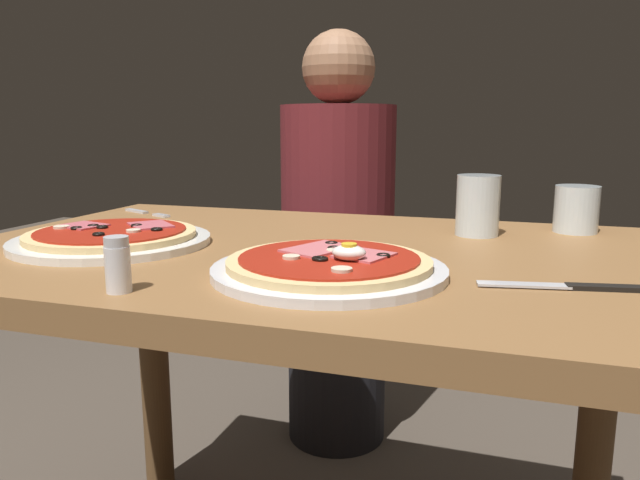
{
  "coord_description": "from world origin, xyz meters",
  "views": [
    {
      "loc": [
        0.32,
        -0.89,
        0.93
      ],
      "look_at": [
        0.06,
        -0.08,
        0.76
      ],
      "focal_mm": 33.68,
      "sensor_mm": 36.0,
      "label": 1
    }
  ],
  "objects": [
    {
      "name": "water_glass_near",
      "position": [
        0.43,
        0.28,
        0.77
      ],
      "size": [
        0.08,
        0.08,
        0.09
      ],
      "color": "silver",
      "rests_on": "dining_table"
    },
    {
      "name": "salt_shaker",
      "position": [
        -0.12,
        -0.31,
        0.77
      ],
      "size": [
        0.03,
        0.03,
        0.07
      ],
      "color": "white",
      "rests_on": "dining_table"
    },
    {
      "name": "pizza_across_left",
      "position": [
        -0.3,
        -0.08,
        0.75
      ],
      "size": [
        0.32,
        0.32,
        0.03
      ],
      "color": "white",
      "rests_on": "dining_table"
    },
    {
      "name": "dining_table",
      "position": [
        0.0,
        0.0,
        0.61
      ],
      "size": [
        1.13,
        0.75,
        0.73
      ],
      "color": "olive",
      "rests_on": "ground"
    },
    {
      "name": "water_glass_far",
      "position": [
        0.26,
        0.2,
        0.78
      ],
      "size": [
        0.08,
        0.08,
        0.11
      ],
      "color": "silver",
      "rests_on": "dining_table"
    },
    {
      "name": "fork",
      "position": [
        -0.46,
        0.24,
        0.74
      ],
      "size": [
        0.15,
        0.08,
        0.0
      ],
      "color": "silver",
      "rests_on": "dining_table"
    },
    {
      "name": "diner_person",
      "position": [
        -0.15,
        0.73,
        0.56
      ],
      "size": [
        0.32,
        0.32,
        1.18
      ],
      "rotation": [
        0.0,
        0.0,
        3.14
      ],
      "color": "black",
      "rests_on": "ground"
    },
    {
      "name": "knife",
      "position": [
        0.39,
        -0.13,
        0.74
      ],
      "size": [
        0.2,
        0.05,
        0.01
      ],
      "color": "silver",
      "rests_on": "dining_table"
    },
    {
      "name": "pizza_foreground",
      "position": [
        0.1,
        -0.16,
        0.75
      ],
      "size": [
        0.31,
        0.31,
        0.05
      ],
      "color": "white",
      "rests_on": "dining_table"
    }
  ]
}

